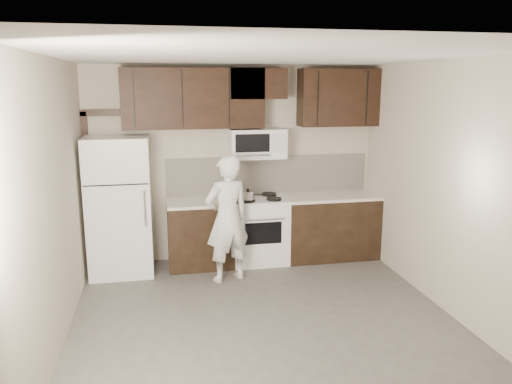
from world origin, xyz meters
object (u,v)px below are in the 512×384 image
object	(u,v)px
microwave	(257,144)
refrigerator	(120,206)
person	(227,219)
stove	(259,230)

from	to	relation	value
microwave	refrigerator	xyz separation A→B (m)	(-1.85, -0.17, -0.75)
microwave	refrigerator	size ratio (longest dim) A/B	0.42
refrigerator	person	xyz separation A→B (m)	(1.33, -0.54, -0.10)
person	microwave	bearing A→B (deg)	-145.10
stove	microwave	world-z (taller)	microwave
stove	refrigerator	world-z (taller)	refrigerator
stove	refrigerator	xyz separation A→B (m)	(-1.85, -0.05, 0.44)
microwave	stove	bearing A→B (deg)	-89.90
stove	refrigerator	distance (m)	1.90
microwave	person	xyz separation A→B (m)	(-0.52, -0.71, -0.85)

